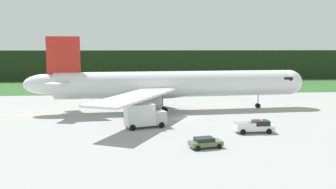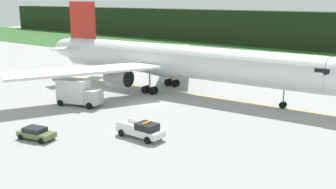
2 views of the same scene
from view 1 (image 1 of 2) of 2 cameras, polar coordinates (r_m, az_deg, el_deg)
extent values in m
plane|color=#9B9A99|center=(63.08, 2.27, -3.74)|extent=(320.00, 320.00, 0.00)
cube|color=#2E5A26|center=(114.35, -1.10, 1.33)|extent=(320.00, 38.87, 0.04)
cube|color=black|center=(137.30, -1.81, 4.62)|extent=(288.00, 7.73, 10.86)
cube|color=yellow|center=(71.08, 1.07, -2.45)|extent=(71.47, 5.42, 0.01)
cylinder|color=silver|center=(70.38, 1.08, 1.63)|extent=(45.01, 8.15, 4.96)
ellipsoid|color=silver|center=(78.02, 18.23, 1.83)|extent=(5.80, 5.34, 4.96)
ellipsoid|color=silver|center=(70.12, -18.50, 1.53)|extent=(8.19, 4.28, 3.72)
ellipsoid|color=silver|center=(70.17, -0.72, 0.49)|extent=(12.73, 6.08, 2.73)
cube|color=black|center=(77.41, 17.47, 2.47)|extent=(2.13, 4.83, 0.70)
cube|color=silver|center=(81.41, -6.40, 1.94)|extent=(17.00, 21.53, 0.35)
cylinder|color=#A0A0A0|center=(77.52, -4.10, 0.67)|extent=(4.04, 2.97, 2.70)
cylinder|color=black|center=(77.72, -2.65, 0.70)|extent=(0.30, 2.49, 2.49)
cube|color=silver|center=(57.48, -5.17, -0.34)|extent=(14.65, 22.40, 0.35)
cylinder|color=#A0A0A0|center=(62.15, -2.80, -1.01)|extent=(4.04, 2.97, 2.70)
cylinder|color=black|center=(62.40, -0.99, -0.97)|extent=(0.30, 2.49, 2.49)
cube|color=red|center=(69.37, -15.97, 5.40)|extent=(6.00, 0.87, 8.01)
cube|color=silver|center=(72.87, -15.95, 2.23)|extent=(4.89, 6.66, 0.28)
cube|color=silver|center=(66.50, -16.59, 1.73)|extent=(4.19, 6.54, 0.28)
cylinder|color=gray|center=(75.69, 13.85, -0.72)|extent=(0.20, 0.20, 2.62)
cylinder|color=black|center=(76.12, 13.74, -1.66)|extent=(0.91, 0.28, 0.90)
cylinder|color=black|center=(75.65, 13.89, -1.73)|extent=(0.91, 0.28, 0.90)
cylinder|color=gray|center=(73.44, -1.87, -0.63)|extent=(0.28, 0.28, 2.62)
cylinder|color=black|center=(73.38, -1.29, -1.67)|extent=(1.22, 0.39, 1.20)
cylinder|color=black|center=(74.07, -1.36, -1.58)|extent=(1.22, 0.39, 1.20)
cylinder|color=black|center=(73.20, -2.37, -1.70)|extent=(1.22, 0.39, 1.20)
cylinder|color=black|center=(73.89, -2.44, -1.61)|extent=(1.22, 0.39, 1.20)
cylinder|color=gray|center=(67.11, -1.16, -1.40)|extent=(0.28, 0.28, 2.62)
cylinder|color=black|center=(67.77, -0.61, -2.43)|extent=(1.22, 0.39, 1.20)
cylinder|color=black|center=(67.09, -0.52, -2.53)|extent=(1.22, 0.39, 1.20)
cylinder|color=black|center=(67.58, -1.78, -2.46)|extent=(1.22, 0.39, 1.20)
cylinder|color=black|center=(66.89, -1.71, -2.57)|extent=(1.22, 0.39, 1.20)
cube|color=white|center=(54.03, 13.24, -5.05)|extent=(5.53, 1.93, 0.70)
cube|color=black|center=(54.21, 14.26, -4.29)|extent=(2.21, 1.77, 0.70)
cube|color=white|center=(54.35, 11.63, -4.31)|extent=(2.65, 0.11, 0.45)
cube|color=white|center=(52.66, 12.20, -4.71)|extent=(2.65, 0.11, 0.45)
cube|color=orange|center=(54.12, 14.27, -3.84)|extent=(0.21, 1.34, 0.16)
cylinder|color=black|center=(55.62, 14.75, -5.11)|extent=(0.76, 0.24, 0.76)
cylinder|color=black|center=(53.84, 15.46, -5.55)|extent=(0.76, 0.24, 0.76)
cylinder|color=black|center=(54.45, 11.02, -5.27)|extent=(0.76, 0.24, 0.76)
cylinder|color=black|center=(52.64, 11.62, -5.73)|extent=(0.76, 0.24, 0.76)
cube|color=#B9B6BA|center=(56.53, -1.48, -3.55)|extent=(2.55, 2.87, 2.00)
cube|color=silver|center=(55.37, -4.45, -3.16)|extent=(4.81, 3.61, 3.23)
cylinder|color=#99999E|center=(55.98, -3.60, -4.81)|extent=(0.76, 0.33, 1.04)
cylinder|color=#99999E|center=(55.44, -5.27, -4.95)|extent=(0.76, 0.33, 1.04)
cylinder|color=black|center=(57.83, -1.92, -4.32)|extent=(0.94, 0.53, 0.90)
cylinder|color=black|center=(55.65, -1.01, -4.78)|extent=(0.94, 0.53, 0.90)
cylinder|color=black|center=(56.35, -6.28, -4.67)|extent=(0.94, 0.53, 0.90)
cylinder|color=black|center=(54.12, -5.53, -5.17)|extent=(0.94, 0.53, 0.90)
cube|color=#566B3A|center=(45.20, 5.88, -7.55)|extent=(4.30, 2.65, 0.55)
cube|color=black|center=(45.00, 5.66, -6.96)|extent=(2.54, 2.05, 0.45)
cylinder|color=black|center=(46.65, 7.01, -7.44)|extent=(0.62, 0.31, 0.60)
cylinder|color=black|center=(45.04, 8.01, -8.00)|extent=(0.62, 0.31, 0.60)
cylinder|color=black|center=(45.57, 3.78, -7.76)|extent=(0.62, 0.31, 0.60)
cylinder|color=black|center=(43.92, 4.68, -8.36)|extent=(0.62, 0.31, 0.60)
camera|label=2|loc=(48.40, 61.48, 6.53)|focal=42.48mm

